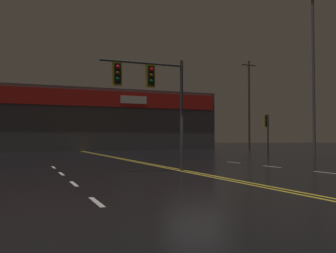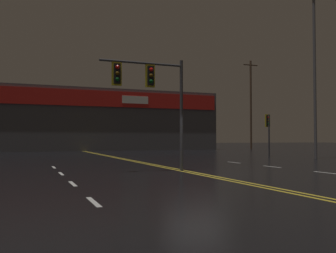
{
  "view_description": "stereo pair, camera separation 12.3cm",
  "coord_description": "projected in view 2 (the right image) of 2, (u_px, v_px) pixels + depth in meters",
  "views": [
    {
      "loc": [
        -6.75,
        -13.74,
        1.41
      ],
      "look_at": [
        0.0,
        3.07,
        2.0
      ],
      "focal_mm": 40.0,
      "sensor_mm": 36.0,
      "label": 1
    },
    {
      "loc": [
        -6.64,
        -13.78,
        1.41
      ],
      "look_at": [
        0.0,
        3.07,
        2.0
      ],
      "focal_mm": 40.0,
      "sensor_mm": 36.0,
      "label": 2
    }
  ],
  "objects": [
    {
      "name": "traffic_signal_median",
      "position": [
        148.0,
        85.0,
        16.15
      ],
      "size": [
        3.77,
        0.36,
        4.92
      ],
      "color": "#38383D",
      "rests_on": "ground"
    },
    {
      "name": "streetlight_median_approach",
      "position": [
        314.0,
        53.0,
        26.71
      ],
      "size": [
        0.56,
        0.56,
        12.3
      ],
      "color": "#59595E",
      "rests_on": "ground"
    },
    {
      "name": "utility_pole_row",
      "position": [
        94.0,
        100.0,
        42.89
      ],
      "size": [
        47.75,
        0.26,
        12.04
      ],
      "color": "#4C3828",
      "rests_on": "ground"
    },
    {
      "name": "road_markings",
      "position": [
        237.0,
        176.0,
        14.21
      ],
      "size": [
        15.2,
        60.0,
        0.01
      ],
      "color": "gold",
      "rests_on": "ground"
    },
    {
      "name": "ground_plane",
      "position": [
        196.0,
        173.0,
        15.2
      ],
      "size": [
        200.0,
        200.0,
        0.0
      ],
      "primitive_type": "plane",
      "color": "black"
    },
    {
      "name": "traffic_signal_corner_northeast",
      "position": [
        268.0,
        126.0,
        29.25
      ],
      "size": [
        0.42,
        0.36,
        3.32
      ],
      "color": "#38383D",
      "rests_on": "ground"
    },
    {
      "name": "building_backdrop",
      "position": [
        78.0,
        121.0,
        46.75
      ],
      "size": [
        33.67,
        10.23,
        7.29
      ],
      "color": "#4C4C51",
      "rests_on": "ground"
    }
  ]
}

